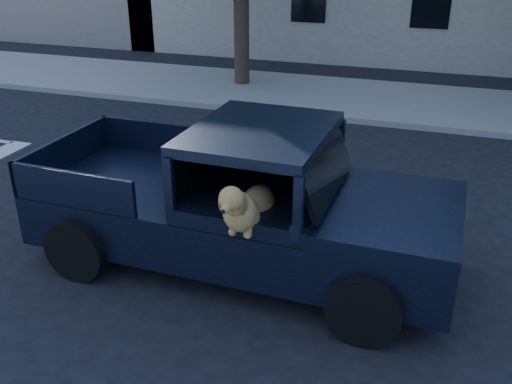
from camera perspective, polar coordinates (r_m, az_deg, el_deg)
ground at (r=7.79m, az=2.09°, el=-9.19°), size 120.00×120.00×0.00m
far_sidewalk at (r=16.08m, az=11.78°, el=8.96°), size 60.00×4.00×0.15m
lane_stripes at (r=10.54m, az=18.07°, el=-0.82°), size 21.60×0.14×0.01m
pickup_truck at (r=7.93m, az=-2.16°, el=-2.67°), size 5.79×2.99×2.05m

